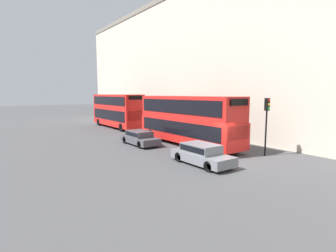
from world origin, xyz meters
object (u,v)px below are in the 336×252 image
bus_second_in_queue (117,109)px  traffic_light (267,115)px  car_hatchback (140,137)px  bus_leading (187,118)px  car_dark_sedan (202,153)px

bus_second_in_queue → traffic_light: bus_second_in_queue is taller
bus_second_in_queue → car_hatchback: size_ratio=2.48×
bus_second_in_queue → bus_leading: bearing=-90.0°
car_dark_sedan → car_hatchback: car_dark_sedan is taller
bus_leading → car_hatchback: (-3.40, 2.44, -1.70)m
car_dark_sedan → bus_second_in_queue: bearing=80.4°
car_dark_sedan → car_hatchback: 7.99m
car_hatchback → car_dark_sedan: bearing=-90.0°
car_dark_sedan → bus_leading: bearing=58.5°
bus_leading → bus_second_in_queue: (-0.00, 14.47, 0.06)m
car_dark_sedan → traffic_light: traffic_light is taller
bus_leading → car_dark_sedan: bearing=-121.5°
bus_second_in_queue → car_hatchback: bus_second_in_queue is taller
bus_second_in_queue → traffic_light: (1.98, -21.00, 0.58)m
car_dark_sedan → traffic_light: size_ratio=1.04×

